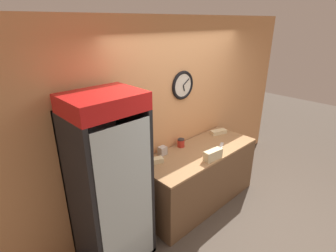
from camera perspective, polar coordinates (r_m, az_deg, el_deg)
ground_plane at (r=3.94m, az=17.33°, el=-21.13°), size 14.00×14.00×0.00m
wall_back at (r=3.90m, az=2.53°, el=2.93°), size 5.20×0.10×2.70m
prep_counter at (r=4.05m, az=6.64°, el=-10.82°), size 1.89×0.74×0.88m
beverage_cooler at (r=2.95m, az=-13.34°, el=-10.08°), size 0.73×0.66×2.01m
sandwich_stack_bottom at (r=3.61m, az=9.72°, el=-6.71°), size 0.28×0.13×0.07m
sandwich_stack_middle at (r=3.57m, az=9.79°, el=-5.71°), size 0.29×0.13×0.07m
sandwich_flat_left at (r=4.42m, az=10.93°, el=-1.27°), size 0.29×0.18×0.06m
sandwich_flat_right at (r=3.48m, az=-3.04°, el=-7.57°), size 0.26×0.18×0.06m
chefs_knife at (r=3.94m, az=11.33°, el=-4.66°), size 0.30×0.17×0.02m
condiment_jar at (r=3.89m, az=2.85°, el=-3.68°), size 0.11×0.11×0.12m
napkin_dispenser at (r=3.67m, az=-1.23°, el=-5.39°), size 0.11×0.09×0.12m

